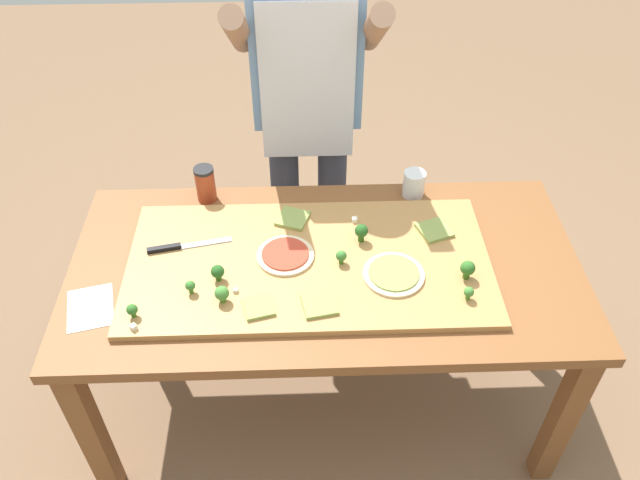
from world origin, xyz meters
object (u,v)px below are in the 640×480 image
at_px(pizza_slice_far_right, 434,230).
at_px(cheese_crumble_a, 236,291).
at_px(broccoli_floret_front_left, 132,310).
at_px(broccoli_floret_center_left, 341,256).
at_px(chefs_knife, 178,247).
at_px(broccoli_floret_back_left, 361,232).
at_px(broccoli_floret_back_right, 468,269).
at_px(broccoli_floret_center_right, 218,272).
at_px(pizza_slice_center, 319,304).
at_px(prep_table, 325,283).
at_px(cheese_crumble_c, 355,220).
at_px(recipe_note, 90,308).
at_px(broccoli_floret_front_mid, 190,286).
at_px(pizza_whole_pesto_green, 394,274).
at_px(pizza_slice_near_left, 293,218).
at_px(broccoli_floret_front_right, 469,292).
at_px(cook_center, 307,95).
at_px(cheese_crumble_b, 133,327).
at_px(broccoli_floret_back_mid, 222,294).
at_px(pizza_slice_near_right, 259,307).
at_px(sauce_jar, 205,184).
at_px(flour_cup, 414,185).

bearing_deg(pizza_slice_far_right, cheese_crumble_a, -158.76).
bearing_deg(broccoli_floret_front_left, broccoli_floret_center_left, 17.85).
xyz_separation_m(chefs_knife, broccoli_floret_back_left, (0.61, 0.01, 0.03)).
bearing_deg(broccoli_floret_back_right, broccoli_floret_center_right, 178.63).
height_order(pizza_slice_center, broccoli_floret_back_left, broccoli_floret_back_left).
relative_size(prep_table, cheese_crumble_c, 94.81).
relative_size(cheese_crumble_a, recipe_note, 0.07).
bearing_deg(broccoli_floret_front_mid, broccoli_floret_back_right, 2.25).
xyz_separation_m(pizza_whole_pesto_green, pizza_slice_near_left, (-0.32, 0.28, -0.00)).
bearing_deg(pizza_slice_far_right, broccoli_floret_center_right, -164.32).
bearing_deg(broccoli_floret_front_right, pizza_slice_far_right, 99.09).
height_order(broccoli_floret_center_right, broccoli_floret_back_left, broccoli_floret_back_left).
bearing_deg(cook_center, pizza_whole_pesto_green, -70.96).
distance_m(cheese_crumble_a, cheese_crumble_b, 0.32).
xyz_separation_m(chefs_knife, pizza_slice_near_left, (0.38, 0.13, -0.00)).
bearing_deg(broccoli_floret_center_left, cheese_crumble_b, -157.92).
height_order(pizza_slice_center, cheese_crumble_b, cheese_crumble_b).
bearing_deg(recipe_note, cook_center, 50.29).
bearing_deg(cheese_crumble_a, pizza_slice_near_left, 62.11).
bearing_deg(recipe_note, pizza_slice_far_right, 14.54).
bearing_deg(broccoli_floret_back_left, broccoli_floret_back_mid, -150.00).
height_order(pizza_slice_far_right, broccoli_floret_back_mid, broccoli_floret_back_mid).
distance_m(pizza_slice_center, pizza_slice_near_left, 0.41).
xyz_separation_m(prep_table, broccoli_floret_back_mid, (-0.32, -0.17, 0.15)).
height_order(pizza_slice_near_right, cheese_crumble_c, cheese_crumble_c).
relative_size(pizza_slice_near_left, pizza_slice_near_right, 1.16).
bearing_deg(broccoli_floret_back_right, sauce_jar, 152.20).
xyz_separation_m(broccoli_floret_front_right, cheese_crumble_b, (-1.00, -0.08, -0.02)).
xyz_separation_m(pizza_slice_near_right, cheese_crumble_a, (-0.07, 0.07, 0.00)).
xyz_separation_m(broccoli_floret_center_right, broccoli_floret_center_left, (0.39, 0.06, -0.00)).
distance_m(prep_table, cheese_crumble_b, 0.64).
bearing_deg(pizza_slice_far_right, broccoli_floret_back_mid, -157.23).
bearing_deg(broccoli_floret_back_left, pizza_slice_far_right, 8.31).
distance_m(broccoli_floret_front_mid, sauce_jar, 0.49).
relative_size(broccoli_floret_front_left, cook_center, 0.03).
distance_m(pizza_slice_near_right, broccoli_floret_back_right, 0.66).
height_order(pizza_slice_center, cheese_crumble_c, cheese_crumble_c).
height_order(broccoli_floret_back_right, cheese_crumble_b, broccoli_floret_back_right).
bearing_deg(pizza_whole_pesto_green, broccoli_floret_center_left, 158.86).
bearing_deg(recipe_note, prep_table, 12.98).
distance_m(sauce_jar, cook_center, 0.51).
bearing_deg(cheese_crumble_a, broccoli_floret_front_left, -163.64).
relative_size(pizza_slice_near_right, cheese_crumble_c, 4.91).
distance_m(pizza_slice_far_right, broccoli_floret_front_right, 0.31).
bearing_deg(cook_center, flour_cup, -38.79).
relative_size(broccoli_floret_back_right, cheese_crumble_a, 5.20).
height_order(pizza_whole_pesto_green, flour_cup, flour_cup).
height_order(broccoli_floret_center_left, recipe_note, broccoli_floret_center_left).
distance_m(pizza_slice_far_right, cheese_crumble_a, 0.71).
height_order(prep_table, cook_center, cook_center).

